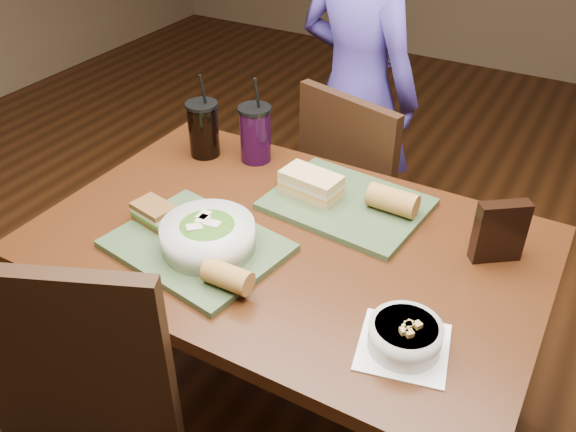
% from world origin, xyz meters
% --- Properties ---
extents(ground, '(6.00, 6.00, 0.00)m').
position_xyz_m(ground, '(0.00, 0.00, 0.00)').
color(ground, '#381C0B').
rests_on(ground, ground).
extents(dining_table, '(1.30, 0.85, 0.75)m').
position_xyz_m(dining_table, '(0.00, 0.00, 0.66)').
color(dining_table, '#3D1D0C').
rests_on(dining_table, ground).
extents(chair_far, '(0.49, 0.50, 0.92)m').
position_xyz_m(chair_far, '(-0.08, 0.63, 0.51)').
color(chair_far, black).
rests_on(chair_far, ground).
extents(diner, '(0.60, 0.46, 1.48)m').
position_xyz_m(diner, '(-0.25, 0.99, 0.74)').
color(diner, '#43338E').
rests_on(diner, ground).
extents(tray_near, '(0.47, 0.38, 0.02)m').
position_xyz_m(tray_near, '(-0.18, -0.15, 0.76)').
color(tray_near, '#364A2B').
rests_on(tray_near, dining_table).
extents(tray_far, '(0.45, 0.36, 0.02)m').
position_xyz_m(tray_far, '(0.07, 0.21, 0.76)').
color(tray_far, '#364A2B').
rests_on(tray_far, dining_table).
extents(salad_bowl, '(0.24, 0.24, 0.08)m').
position_xyz_m(salad_bowl, '(-0.14, -0.15, 0.81)').
color(salad_bowl, silver).
rests_on(salad_bowl, tray_near).
extents(soup_bowl, '(0.22, 0.22, 0.07)m').
position_xyz_m(soup_bowl, '(0.40, -0.22, 0.78)').
color(soup_bowl, white).
rests_on(soup_bowl, dining_table).
extents(sandwich_near, '(0.12, 0.09, 0.05)m').
position_xyz_m(sandwich_near, '(-0.33, -0.13, 0.79)').
color(sandwich_near, '#593819').
rests_on(sandwich_near, tray_near).
extents(sandwich_far, '(0.18, 0.11, 0.07)m').
position_xyz_m(sandwich_far, '(-0.03, 0.19, 0.80)').
color(sandwich_far, tan).
rests_on(sandwich_far, tray_far).
extents(baguette_near, '(0.12, 0.06, 0.06)m').
position_xyz_m(baguette_near, '(-0.02, -0.25, 0.80)').
color(baguette_near, '#AD7533').
rests_on(baguette_near, tray_near).
extents(baguette_far, '(0.14, 0.07, 0.07)m').
position_xyz_m(baguette_far, '(0.20, 0.23, 0.80)').
color(baguette_far, '#AD7533').
rests_on(baguette_far, tray_far).
extents(cup_cola, '(0.10, 0.10, 0.27)m').
position_xyz_m(cup_cola, '(-0.45, 0.26, 0.84)').
color(cup_cola, black).
rests_on(cup_cola, dining_table).
extents(cup_berry, '(0.10, 0.10, 0.28)m').
position_xyz_m(cup_berry, '(-0.29, 0.31, 0.84)').
color(cup_berry, black).
rests_on(cup_berry, dining_table).
extents(chip_bag, '(0.12, 0.11, 0.16)m').
position_xyz_m(chip_bag, '(0.49, 0.18, 0.83)').
color(chip_bag, black).
rests_on(chip_bag, dining_table).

